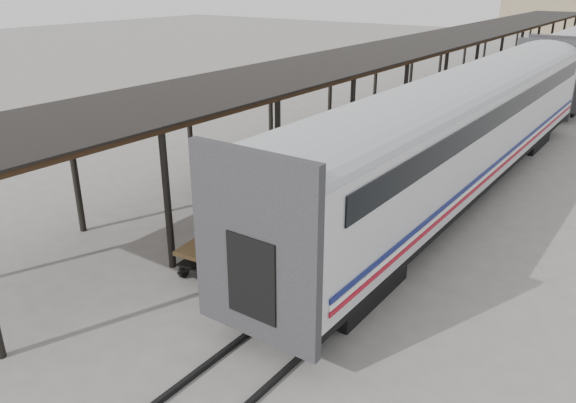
# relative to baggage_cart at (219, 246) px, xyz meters

# --- Properties ---
(ground) EXTENTS (160.00, 160.00, 0.00)m
(ground) POSITION_rel_baggage_cart_xyz_m (0.26, 1.25, -0.65)
(ground) COLOR slate
(ground) RESTS_ON ground
(canopy) EXTENTS (4.90, 64.30, 4.15)m
(canopy) POSITION_rel_baggage_cart_xyz_m (-3.14, 25.25, 3.36)
(canopy) COLOR #422B19
(canopy) RESTS_ON ground
(building_left) EXTENTS (12.00, 8.00, 6.00)m
(building_left) POSITION_rel_baggage_cart_xyz_m (-9.74, 83.25, 2.35)
(building_left) COLOR tan
(building_left) RESTS_ON ground
(baggage_cart) EXTENTS (1.56, 2.54, 0.86)m
(baggage_cart) POSITION_rel_baggage_cart_xyz_m (0.00, 0.00, 0.00)
(baggage_cart) COLOR brown
(baggage_cart) RESTS_ON ground
(suitcase_stack) EXTENTS (1.23, 1.21, 0.45)m
(suitcase_stack) POSITION_rel_baggage_cart_xyz_m (-0.18, 0.30, 0.39)
(suitcase_stack) COLOR #3A3A3C
(suitcase_stack) RESTS_ON baggage_cart
(luggage_tug) EXTENTS (1.09, 1.54, 1.25)m
(luggage_tug) POSITION_rel_baggage_cart_xyz_m (-1.54, 21.62, -0.08)
(luggage_tug) COLOR maroon
(luggage_tug) RESTS_ON ground
(porter) EXTENTS (0.56, 0.73, 1.78)m
(porter) POSITION_rel_baggage_cart_xyz_m (0.25, -0.65, 1.10)
(porter) COLOR navy
(porter) RESTS_ON baggage_cart
(pedestrian) EXTENTS (1.20, 0.78, 1.90)m
(pedestrian) POSITION_rel_baggage_cart_xyz_m (-2.83, 12.49, 0.30)
(pedestrian) COLOR black
(pedestrian) RESTS_ON ground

